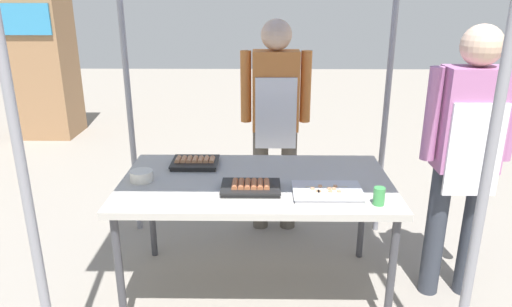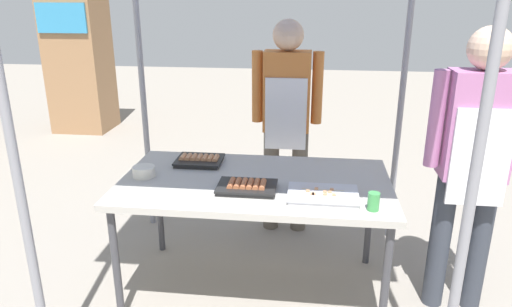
{
  "view_description": "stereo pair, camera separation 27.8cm",
  "coord_description": "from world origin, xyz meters",
  "px_view_note": "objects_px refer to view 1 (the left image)",
  "views": [
    {
      "loc": [
        0.03,
        -2.58,
        1.81
      ],
      "look_at": [
        0.0,
        0.05,
        0.9
      ],
      "focal_mm": 32.94,
      "sensor_mm": 36.0,
      "label": 1
    },
    {
      "loc": [
        0.31,
        -2.57,
        1.81
      ],
      "look_at": [
        0.0,
        0.05,
        0.9
      ],
      "focal_mm": 32.94,
      "sensor_mm": 36.0,
      "label": 2
    }
  ],
  "objects_px": {
    "neighbor_stall_left": "(42,63)",
    "drink_cup_near_edge": "(379,196)",
    "tray_grilled_sausages": "(195,162)",
    "condiment_bowl": "(142,176)",
    "customer_nearby": "(467,145)",
    "vendor_woman": "(275,110)",
    "tray_meat_skewers": "(327,192)",
    "tray_pork_links": "(251,187)",
    "stall_table": "(256,188)"
  },
  "relations": [
    {
      "from": "neighbor_stall_left",
      "to": "drink_cup_near_edge",
      "type": "bearing_deg",
      "value": -47.56
    },
    {
      "from": "tray_grilled_sausages",
      "to": "condiment_bowl",
      "type": "xyz_separation_m",
      "value": [
        -0.28,
        -0.27,
        0.01
      ]
    },
    {
      "from": "neighbor_stall_left",
      "to": "customer_nearby",
      "type": "bearing_deg",
      "value": -40.79
    },
    {
      "from": "vendor_woman",
      "to": "customer_nearby",
      "type": "relative_size",
      "value": 0.99
    },
    {
      "from": "tray_meat_skewers",
      "to": "drink_cup_near_edge",
      "type": "xyz_separation_m",
      "value": [
        0.25,
        -0.12,
        0.03
      ]
    },
    {
      "from": "neighbor_stall_left",
      "to": "tray_pork_links",
      "type": "bearing_deg",
      "value": -52.43
    },
    {
      "from": "customer_nearby",
      "to": "vendor_woman",
      "type": "bearing_deg",
      "value": 141.34
    },
    {
      "from": "vendor_woman",
      "to": "neighbor_stall_left",
      "type": "relative_size",
      "value": 0.87
    },
    {
      "from": "stall_table",
      "to": "tray_pork_links",
      "type": "height_order",
      "value": "tray_pork_links"
    },
    {
      "from": "tray_pork_links",
      "to": "neighbor_stall_left",
      "type": "distance_m",
      "value": 4.51
    },
    {
      "from": "tray_pork_links",
      "to": "vendor_woman",
      "type": "height_order",
      "value": "vendor_woman"
    },
    {
      "from": "vendor_woman",
      "to": "customer_nearby",
      "type": "distance_m",
      "value": 1.37
    },
    {
      "from": "tray_meat_skewers",
      "to": "drink_cup_near_edge",
      "type": "height_order",
      "value": "drink_cup_near_edge"
    },
    {
      "from": "stall_table",
      "to": "tray_grilled_sausages",
      "type": "xyz_separation_m",
      "value": [
        -0.4,
        0.24,
        0.07
      ]
    },
    {
      "from": "stall_table",
      "to": "tray_pork_links",
      "type": "relative_size",
      "value": 4.81
    },
    {
      "from": "customer_nearby",
      "to": "neighbor_stall_left",
      "type": "relative_size",
      "value": 0.88
    },
    {
      "from": "condiment_bowl",
      "to": "drink_cup_near_edge",
      "type": "distance_m",
      "value": 1.36
    },
    {
      "from": "tray_meat_skewers",
      "to": "neighbor_stall_left",
      "type": "bearing_deg",
      "value": 131.21
    },
    {
      "from": "tray_pork_links",
      "to": "vendor_woman",
      "type": "xyz_separation_m",
      "value": [
        0.16,
        0.99,
        0.2
      ]
    },
    {
      "from": "tray_meat_skewers",
      "to": "vendor_woman",
      "type": "relative_size",
      "value": 0.23
    },
    {
      "from": "tray_meat_skewers",
      "to": "drink_cup_near_edge",
      "type": "distance_m",
      "value": 0.28
    },
    {
      "from": "drink_cup_near_edge",
      "to": "vendor_woman",
      "type": "distance_m",
      "value": 1.29
    },
    {
      "from": "tray_pork_links",
      "to": "customer_nearby",
      "type": "relative_size",
      "value": 0.2
    },
    {
      "from": "drink_cup_near_edge",
      "to": "neighbor_stall_left",
      "type": "bearing_deg",
      "value": 132.44
    },
    {
      "from": "customer_nearby",
      "to": "neighbor_stall_left",
      "type": "xyz_separation_m",
      "value": [
        -3.98,
        3.43,
        -0.04
      ]
    },
    {
      "from": "tray_pork_links",
      "to": "tray_meat_skewers",
      "type": "bearing_deg",
      "value": -6.67
    },
    {
      "from": "tray_grilled_sausages",
      "to": "condiment_bowl",
      "type": "distance_m",
      "value": 0.39
    },
    {
      "from": "tray_grilled_sausages",
      "to": "tray_meat_skewers",
      "type": "xyz_separation_m",
      "value": [
        0.79,
        -0.45,
        -0.0
      ]
    },
    {
      "from": "tray_grilled_sausages",
      "to": "drink_cup_near_edge",
      "type": "relative_size",
      "value": 3.1
    },
    {
      "from": "stall_table",
      "to": "vendor_woman",
      "type": "bearing_deg",
      "value": 80.83
    },
    {
      "from": "condiment_bowl",
      "to": "stall_table",
      "type": "bearing_deg",
      "value": 1.87
    },
    {
      "from": "tray_meat_skewers",
      "to": "vendor_woman",
      "type": "height_order",
      "value": "vendor_woman"
    },
    {
      "from": "tray_grilled_sausages",
      "to": "tray_meat_skewers",
      "type": "height_order",
      "value": "tray_grilled_sausages"
    },
    {
      "from": "tray_meat_skewers",
      "to": "tray_grilled_sausages",
      "type": "bearing_deg",
      "value": 150.42
    },
    {
      "from": "tray_grilled_sausages",
      "to": "condiment_bowl",
      "type": "height_order",
      "value": "condiment_bowl"
    },
    {
      "from": "tray_pork_links",
      "to": "drink_cup_near_edge",
      "type": "distance_m",
      "value": 0.7
    },
    {
      "from": "stall_table",
      "to": "condiment_bowl",
      "type": "height_order",
      "value": "condiment_bowl"
    },
    {
      "from": "tray_meat_skewers",
      "to": "vendor_woman",
      "type": "xyz_separation_m",
      "value": [
        -0.26,
        1.04,
        0.2
      ]
    },
    {
      "from": "stall_table",
      "to": "drink_cup_near_edge",
      "type": "distance_m",
      "value": 0.74
    },
    {
      "from": "tray_grilled_sausages",
      "to": "tray_pork_links",
      "type": "height_order",
      "value": "same"
    },
    {
      "from": "stall_table",
      "to": "drink_cup_near_edge",
      "type": "xyz_separation_m",
      "value": [
        0.65,
        -0.33,
        0.1
      ]
    },
    {
      "from": "condiment_bowl",
      "to": "neighbor_stall_left",
      "type": "distance_m",
      "value": 4.03
    },
    {
      "from": "condiment_bowl",
      "to": "customer_nearby",
      "type": "distance_m",
      "value": 1.89
    },
    {
      "from": "tray_grilled_sausages",
      "to": "stall_table",
      "type": "bearing_deg",
      "value": -31.7
    },
    {
      "from": "condiment_bowl",
      "to": "neighbor_stall_left",
      "type": "height_order",
      "value": "neighbor_stall_left"
    },
    {
      "from": "tray_pork_links",
      "to": "drink_cup_near_edge",
      "type": "bearing_deg",
      "value": -14.42
    },
    {
      "from": "tray_meat_skewers",
      "to": "stall_table",
      "type": "bearing_deg",
      "value": 152.62
    },
    {
      "from": "tray_pork_links",
      "to": "drink_cup_near_edge",
      "type": "relative_size",
      "value": 3.47
    },
    {
      "from": "tray_grilled_sausages",
      "to": "customer_nearby",
      "type": "height_order",
      "value": "customer_nearby"
    },
    {
      "from": "condiment_bowl",
      "to": "neighbor_stall_left",
      "type": "bearing_deg",
      "value": 121.41
    }
  ]
}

